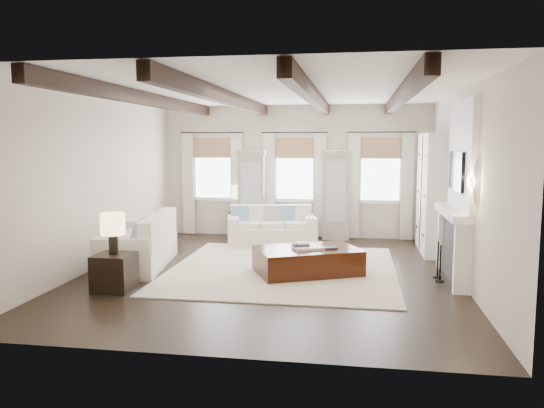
% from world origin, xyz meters
% --- Properties ---
extents(ground, '(7.50, 7.50, 0.00)m').
position_xyz_m(ground, '(0.00, 0.00, 0.00)').
color(ground, black).
rests_on(ground, ground).
extents(room_shell, '(6.54, 7.54, 3.22)m').
position_xyz_m(room_shell, '(0.75, 0.90, 1.89)').
color(room_shell, beige).
rests_on(room_shell, ground).
extents(area_rug, '(4.06, 4.26, 0.02)m').
position_xyz_m(area_rug, '(0.19, 0.31, 0.01)').
color(area_rug, beige).
rests_on(area_rug, ground).
extents(sofa_back, '(2.14, 1.31, 0.86)m').
position_xyz_m(sofa_back, '(-0.42, 2.77, 0.35)').
color(sofa_back, white).
rests_on(sofa_back, ground).
extents(sofa_left, '(1.37, 2.42, 0.98)m').
position_xyz_m(sofa_left, '(-2.47, 0.15, 0.39)').
color(sofa_left, white).
rests_on(sofa_left, ground).
extents(ottoman, '(2.05, 1.73, 0.46)m').
position_xyz_m(ottoman, '(0.66, 0.05, 0.23)').
color(ottoman, black).
rests_on(ottoman, ground).
extents(tray, '(0.61, 0.55, 0.04)m').
position_xyz_m(tray, '(0.67, 0.02, 0.48)').
color(tray, white).
rests_on(tray, ottoman).
extents(book_lower, '(0.32, 0.29, 0.04)m').
position_xyz_m(book_lower, '(0.55, 0.03, 0.52)').
color(book_lower, '#262628').
rests_on(book_lower, tray).
extents(book_upper, '(0.27, 0.25, 0.03)m').
position_xyz_m(book_upper, '(0.57, 0.03, 0.56)').
color(book_upper, beige).
rests_on(book_upper, book_lower).
extents(book_loose, '(0.29, 0.26, 0.03)m').
position_xyz_m(book_loose, '(1.05, 0.08, 0.48)').
color(book_loose, '#262628').
rests_on(book_loose, ottoman).
extents(side_table_front, '(0.58, 0.58, 0.58)m').
position_xyz_m(side_table_front, '(-2.24, -1.47, 0.29)').
color(side_table_front, black).
rests_on(side_table_front, ground).
extents(lamp_front, '(0.38, 0.38, 0.65)m').
position_xyz_m(lamp_front, '(-2.24, -1.47, 1.02)').
color(lamp_front, black).
rests_on(lamp_front, side_table_front).
extents(side_table_back, '(0.41, 0.41, 0.62)m').
position_xyz_m(side_table_back, '(-1.39, 3.66, 0.31)').
color(side_table_back, black).
rests_on(side_table_back, ground).
extents(lamp_back, '(0.37, 0.37, 0.64)m').
position_xyz_m(lamp_back, '(-1.39, 3.66, 1.06)').
color(lamp_back, black).
rests_on(lamp_back, side_table_back).
extents(candlestick_near, '(0.15, 0.15, 0.72)m').
position_xyz_m(candlestick_near, '(2.90, -0.13, 0.30)').
color(candlestick_near, black).
rests_on(candlestick_near, ground).
extents(candlestick_far, '(0.15, 0.15, 0.73)m').
position_xyz_m(candlestick_far, '(2.90, 0.15, 0.30)').
color(candlestick_far, black).
rests_on(candlestick_far, ground).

